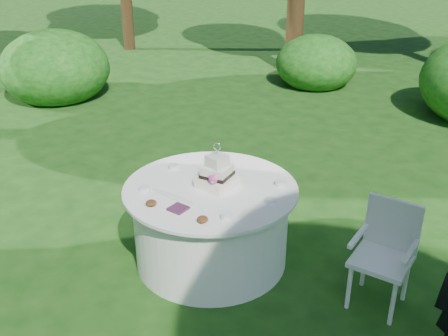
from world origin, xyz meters
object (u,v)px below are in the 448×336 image
at_px(chair, 386,247).
at_px(cake, 217,175).
at_px(napkins, 178,209).
at_px(table, 211,224).

bearing_deg(chair, cake, -166.19).
height_order(napkins, table, napkins).
xyz_separation_m(napkins, chair, (1.46, 0.87, -0.26)).
height_order(napkins, chair, chair).
bearing_deg(napkins, chair, 30.96).
bearing_deg(chair, napkins, -149.04).
distance_m(napkins, table, 0.61).
distance_m(napkins, cake, 0.53).
distance_m(cake, chair, 1.54).
height_order(napkins, cake, cake).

